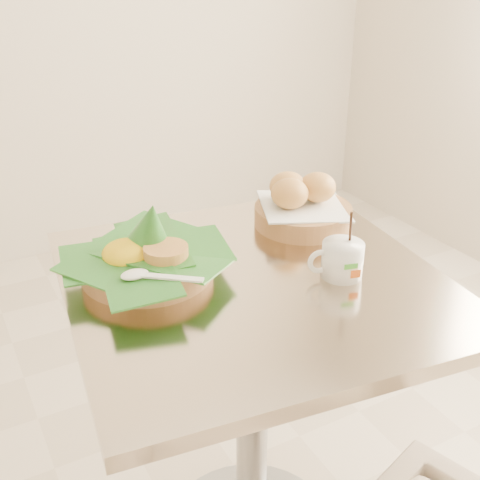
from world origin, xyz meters
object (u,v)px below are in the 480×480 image
rice_basket (146,255)px  cafe_table (253,369)px  bread_basket (301,205)px  coffee_mug (341,259)px

rice_basket → cafe_table: bearing=-32.1°
bread_basket → cafe_table: bearing=-142.8°
cafe_table → bread_basket: 0.38m
rice_basket → coffee_mug: (0.32, -0.18, -0.01)m
rice_basket → bread_basket: 0.40m
rice_basket → bread_basket: (0.39, 0.06, 0.00)m
rice_basket → coffee_mug: size_ratio=2.31×
bread_basket → rice_basket: bearing=-171.9°
rice_basket → coffee_mug: rice_basket is taller
coffee_mug → rice_basket: bearing=150.5°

